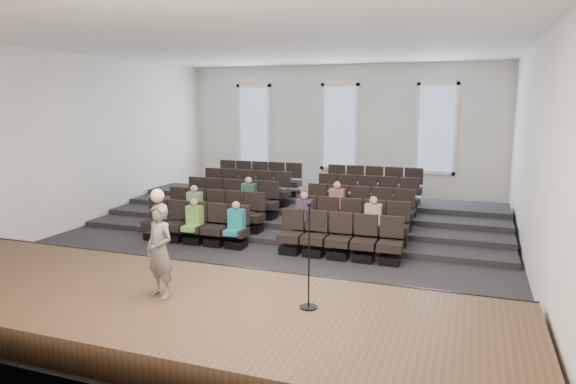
{
  "coord_description": "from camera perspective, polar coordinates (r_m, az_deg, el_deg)",
  "views": [
    {
      "loc": [
        4.76,
        -11.92,
        3.64
      ],
      "look_at": [
        0.27,
        0.5,
        1.31
      ],
      "focal_mm": 32.0,
      "sensor_mm": 36.0,
      "label": 1
    }
  ],
  "objects": [
    {
      "name": "mic_stand",
      "position": [
        7.95,
        2.32,
        -9.42
      ],
      "size": [
        0.28,
        0.28,
        1.67
      ],
      "color": "black",
      "rests_on": "stage"
    },
    {
      "name": "risers",
      "position": [
        16.2,
        2.32,
        -2.28
      ],
      "size": [
        11.8,
        4.8,
        0.6
      ],
      "color": "black",
      "rests_on": "ground"
    },
    {
      "name": "ceiling",
      "position": [
        12.91,
        -1.96,
        16.09
      ],
      "size": [
        12.0,
        14.0,
        0.02
      ],
      "primitive_type": "cube",
      "color": "white",
      "rests_on": "ground"
    },
    {
      "name": "stage_lip",
      "position": [
        10.39,
        -8.72,
        -9.15
      ],
      "size": [
        11.8,
        0.06,
        0.52
      ],
      "primitive_type": "cube",
      "color": "black",
      "rests_on": "ground"
    },
    {
      "name": "windows",
      "position": [
        19.49,
        5.76,
        7.19
      ],
      "size": [
        8.44,
        0.1,
        3.24
      ],
      "color": "white",
      "rests_on": "wall_back"
    },
    {
      "name": "wall_right",
      "position": [
        12.04,
        25.83,
        3.57
      ],
      "size": [
        0.04,
        14.0,
        5.0
      ],
      "primitive_type": "cube",
      "color": "white",
      "rests_on": "ground"
    },
    {
      "name": "audience",
      "position": [
        13.65,
        -2.22,
        -1.88
      ],
      "size": [
        5.45,
        2.64,
        1.1
      ],
      "color": "#75B94A",
      "rests_on": "seating_rows"
    },
    {
      "name": "seating_rows",
      "position": [
        14.59,
        0.39,
        -1.7
      ],
      "size": [
        6.8,
        4.7,
        1.67
      ],
      "color": "black",
      "rests_on": "ground"
    },
    {
      "name": "speaker",
      "position": [
        8.58,
        -14.06,
        -6.35
      ],
      "size": [
        0.65,
        0.53,
        1.54
      ],
      "primitive_type": "imported",
      "rotation": [
        0.0,
        0.0,
        -0.33
      ],
      "color": "slate",
      "rests_on": "stage"
    },
    {
      "name": "ground",
      "position": [
        13.35,
        -1.83,
        -5.83
      ],
      "size": [
        14.0,
        14.0,
        0.0
      ],
      "primitive_type": "plane",
      "color": "black",
      "rests_on": "ground"
    },
    {
      "name": "stage",
      "position": [
        8.99,
        -14.24,
        -12.49
      ],
      "size": [
        11.8,
        3.6,
        0.5
      ],
      "primitive_type": "cube",
      "color": "#4B3220",
      "rests_on": "ground"
    },
    {
      "name": "wall_left",
      "position": [
        16.12,
        -22.28,
        5.2
      ],
      "size": [
        0.04,
        14.0,
        5.0
      ],
      "primitive_type": "cube",
      "color": "white",
      "rests_on": "ground"
    },
    {
      "name": "wall_back",
      "position": [
        19.57,
        5.8,
        6.61
      ],
      "size": [
        12.0,
        0.04,
        5.0
      ],
      "primitive_type": "cube",
      "color": "white",
      "rests_on": "ground"
    },
    {
      "name": "wall_front",
      "position": [
        6.93,
        -23.93,
        -0.34
      ],
      "size": [
        12.0,
        0.04,
        5.0
      ],
      "primitive_type": "cube",
      "color": "white",
      "rests_on": "ground"
    }
  ]
}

